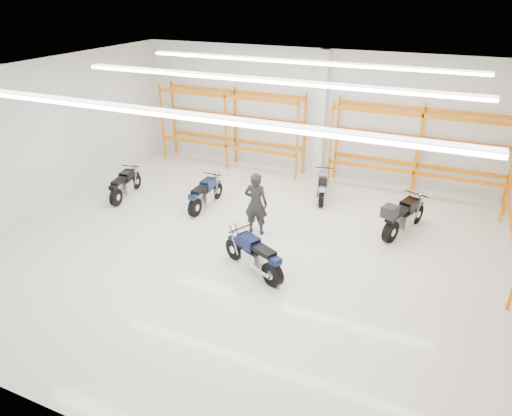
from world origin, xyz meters
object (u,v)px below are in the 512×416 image
at_px(motorcycle_back_a, 124,186).
at_px(structural_column, 321,116).
at_px(motorcycle_back_d, 402,217).
at_px(motorcycle_back_b, 205,195).
at_px(motorcycle_main, 255,256).
at_px(motorcycle_back_c, 322,187).
at_px(standing_man, 256,204).

distance_m(motorcycle_back_a, structural_column, 7.15).
bearing_deg(motorcycle_back_d, motorcycle_back_b, -173.02).
relative_size(motorcycle_main, motorcycle_back_a, 1.00).
bearing_deg(motorcycle_main, structural_column, 93.79).
xyz_separation_m(motorcycle_back_c, structural_column, (-0.71, 1.89, 1.82)).
xyz_separation_m(motorcycle_back_a, structural_column, (5.30, 4.45, 1.81)).
height_order(motorcycle_back_b, motorcycle_back_c, motorcycle_back_b).
distance_m(motorcycle_back_b, structural_column, 5.08).
height_order(motorcycle_back_a, motorcycle_back_d, motorcycle_back_d).
xyz_separation_m(motorcycle_back_d, structural_column, (-3.43, 3.33, 1.70)).
xyz_separation_m(standing_man, structural_column, (0.36, 4.87, 1.33)).
distance_m(motorcycle_back_b, standing_man, 2.33).
distance_m(motorcycle_main, standing_man, 2.10).
height_order(motorcycle_back_c, structural_column, structural_column).
distance_m(motorcycle_back_d, structural_column, 5.07).
bearing_deg(motorcycle_main, motorcycle_back_b, 137.31).
bearing_deg(motorcycle_back_b, standing_man, -21.08).
relative_size(motorcycle_back_a, motorcycle_back_c, 1.04).
xyz_separation_m(motorcycle_back_b, motorcycle_back_c, (3.21, 2.16, -0.03)).
bearing_deg(motorcycle_back_b, structural_column, 58.41).
bearing_deg(motorcycle_back_c, motorcycle_back_a, -156.93).
bearing_deg(structural_column, motorcycle_back_a, -139.98).
xyz_separation_m(motorcycle_main, motorcycle_back_d, (2.98, 3.44, 0.07)).
xyz_separation_m(motorcycle_back_b, standing_man, (2.13, -0.82, 0.46)).
distance_m(motorcycle_back_b, motorcycle_back_c, 3.87).
relative_size(motorcycle_main, structural_column, 0.43).
relative_size(motorcycle_back_c, structural_column, 0.41).
relative_size(motorcycle_back_d, structural_column, 0.48).
bearing_deg(standing_man, motorcycle_back_c, -115.64).
relative_size(motorcycle_back_a, motorcycle_back_d, 0.88).
distance_m(motorcycle_back_a, motorcycle_back_c, 6.53).
bearing_deg(motorcycle_main, motorcycle_back_a, 158.06).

